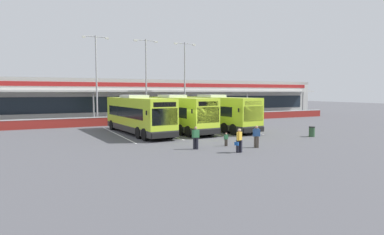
{
  "coord_description": "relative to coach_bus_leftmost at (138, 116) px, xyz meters",
  "views": [
    {
      "loc": [
        -13.71,
        -25.38,
        4.07
      ],
      "look_at": [
        0.32,
        3.0,
        1.6
      ],
      "focal_mm": 30.64,
      "sensor_mm": 36.0,
      "label": 1
    }
  ],
  "objects": [
    {
      "name": "coach_bus_leftmost",
      "position": [
        0.0,
        0.0,
        0.0
      ],
      "size": [
        3.64,
        12.3,
        3.78
      ],
      "color": "#B7DB2D",
      "rests_on": "ground"
    },
    {
      "name": "bay_stripe_centre",
      "position": [
        10.65,
        0.57,
        -1.78
      ],
      "size": [
        0.14,
        13.0,
        0.01
      ],
      "primitive_type": "cube",
      "color": "silver",
      "rests_on": "ground"
    },
    {
      "name": "bay_stripe_mid_west",
      "position": [
        6.45,
        0.57,
        -1.78
      ],
      "size": [
        0.14,
        13.0,
        0.01
      ],
      "primitive_type": "cube",
      "color": "silver",
      "rests_on": "ground"
    },
    {
      "name": "bay_stripe_west",
      "position": [
        2.25,
        0.57,
        -1.78
      ],
      "size": [
        0.14,
        13.0,
        0.01
      ],
      "primitive_type": "cube",
      "color": "silver",
      "rests_on": "ground"
    },
    {
      "name": "pedestrian_with_handbag",
      "position": [
        3.14,
        -12.68,
        -0.93
      ],
      "size": [
        0.65,
        0.41,
        1.62
      ],
      "color": "black",
      "rests_on": "ground"
    },
    {
      "name": "coach_bus_centre",
      "position": [
        8.78,
        -0.13,
        0.0
      ],
      "size": [
        3.64,
        12.3,
        3.78
      ],
      "color": "#B7DB2D",
      "rests_on": "ground"
    },
    {
      "name": "bay_stripe_far_west",
      "position": [
        -1.95,
        0.57,
        -1.78
      ],
      "size": [
        0.14,
        13.0,
        0.01
      ],
      "primitive_type": "cube",
      "color": "silver",
      "rests_on": "ground"
    },
    {
      "name": "pedestrian_in_dark_coat",
      "position": [
        5.41,
        -11.6,
        -0.91
      ],
      "size": [
        0.52,
        0.4,
        1.62
      ],
      "color": "#4C4238",
      "rests_on": "ground"
    },
    {
      "name": "pedestrian_child",
      "position": [
        3.8,
        -10.01,
        -1.24
      ],
      "size": [
        0.33,
        0.22,
        1.0
      ],
      "color": "#4C4238",
      "rests_on": "ground"
    },
    {
      "name": "lamp_post_west",
      "position": [
        -1.89,
        11.03,
        4.5
      ],
      "size": [
        3.24,
        0.28,
        11.0
      ],
      "color": "#9E9EA3",
      "rests_on": "ground"
    },
    {
      "name": "red_barrier_wall",
      "position": [
        4.35,
        9.07,
        -1.23
      ],
      "size": [
        60.0,
        0.4,
        1.1
      ],
      "color": "maroon",
      "rests_on": "ground"
    },
    {
      "name": "litter_bin",
      "position": [
        13.59,
        -9.08,
        -1.32
      ],
      "size": [
        0.54,
        0.54,
        0.93
      ],
      "color": "#2D5133",
      "rests_on": "ground"
    },
    {
      "name": "pedestrian_near_bin",
      "position": [
        1.12,
        -10.21,
        -0.91
      ],
      "size": [
        0.54,
        0.35,
        1.62
      ],
      "color": "black",
      "rests_on": "ground"
    },
    {
      "name": "ground_plane",
      "position": [
        4.35,
        -5.43,
        -1.79
      ],
      "size": [
        200.0,
        200.0,
        0.0
      ],
      "primitive_type": "plane",
      "color": "#4C4C51"
    },
    {
      "name": "lamp_post_east",
      "position": [
        10.31,
        11.25,
        4.5
      ],
      "size": [
        3.24,
        0.28,
        11.0
      ],
      "color": "#9E9EA3",
      "rests_on": "ground"
    },
    {
      "name": "lamp_post_centre",
      "position": [
        4.56,
        11.09,
        4.5
      ],
      "size": [
        3.24,
        0.28,
        11.0
      ],
      "color": "#9E9EA3",
      "rests_on": "ground"
    },
    {
      "name": "coach_bus_left_centre",
      "position": [
        4.21,
        0.28,
        0.0
      ],
      "size": [
        3.64,
        12.3,
        3.78
      ],
      "color": "#B7DB2D",
      "rests_on": "ground"
    },
    {
      "name": "terminal_building",
      "position": [
        4.35,
        21.48,
        1.23
      ],
      "size": [
        70.0,
        13.0,
        6.0
      ],
      "color": "#B7B7B2",
      "rests_on": "ground"
    }
  ]
}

